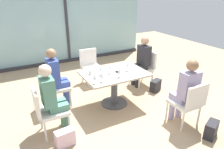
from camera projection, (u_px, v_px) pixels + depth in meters
The scene contains 23 objects.
ground_plane at pixel (114, 103), 4.48m from camera, with size 12.00×12.00×0.00m, color tan.
window_wall_backdrop at pixel (67, 26), 6.60m from camera, with size 5.45×0.10×2.70m.
dining_table_main at pixel (114, 80), 4.26m from camera, with size 1.30×0.92×0.73m.
chair_front_right at pixel (189, 102), 3.58m from camera, with size 0.46×0.50×0.87m.
chair_side_end at pixel (47, 108), 3.37m from camera, with size 0.50×0.46×0.87m.
chair_far_right at pixel (145, 66), 5.21m from camera, with size 0.50×0.46×0.87m.
chair_far_left at pixel (52, 85), 4.19m from camera, with size 0.50×0.46×0.87m.
chair_near_window at pixel (90, 64), 5.33m from camera, with size 0.46×0.51×0.87m.
person_front_right at pixel (186, 89), 3.59m from camera, with size 0.34×0.39×1.26m.
person_side_end at pixel (52, 96), 3.34m from camera, with size 0.39×0.34×1.26m.
person_far_right at pixel (142, 59), 5.08m from camera, with size 0.39×0.34×1.26m.
person_far_left at pixel (57, 75), 4.16m from camera, with size 0.39×0.34×1.26m.
wine_glass_0 at pixel (119, 71), 3.92m from camera, with size 0.07×0.07×0.18m.
wine_glass_1 at pixel (101, 69), 4.04m from camera, with size 0.07×0.07×0.18m.
wine_glass_2 at pixel (102, 75), 3.72m from camera, with size 0.07×0.07×0.18m.
wine_glass_3 at pixel (110, 67), 4.11m from camera, with size 0.07×0.07×0.18m.
wine_glass_4 at pixel (127, 65), 4.23m from camera, with size 0.07×0.07×0.18m.
wine_glass_5 at pixel (95, 77), 3.66m from camera, with size 0.07×0.07×0.18m.
coffee_cup at pixel (90, 72), 4.10m from camera, with size 0.08×0.08×0.09m, color white.
cell_phone_on_table at pixel (118, 72), 4.20m from camera, with size 0.07×0.14×0.01m, color black.
handbag_0 at pixel (211, 129), 3.43m from camera, with size 0.30×0.16×0.28m, color #232328.
handbag_1 at pixel (65, 138), 3.24m from camera, with size 0.30×0.16×0.28m, color beige.
handbag_2 at pixel (156, 86), 4.98m from camera, with size 0.30×0.16×0.28m, color #232328.
Camera 1 is at (-1.87, -3.39, 2.33)m, focal length 32.76 mm.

